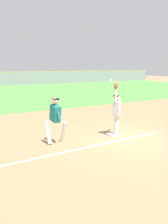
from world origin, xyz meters
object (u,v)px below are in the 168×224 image
Objects in this scene: fielder at (117,109)px; parked_car_green at (39,79)px; first_base at (113,134)px; runner at (55,117)px; parked_car_red at (4,80)px; baseball at (111,81)px.

fielder is 0.50× the size of parked_car_green.
first_base is 2.63m from runner.
parked_car_red reaches higher than first_base.
runner is 2.61m from baseball.
parked_car_green is (8.14, 28.94, -0.32)m from runner.
fielder reaches higher than first_base.
baseball is 29.92m from parked_car_green.
baseball is 0.02× the size of parked_car_red.
runner is (-2.54, 0.32, -0.12)m from fielder.
baseball is (2.23, -0.34, 1.31)m from runner.
baseball reaches higher than parked_car_green.
fielder reaches higher than parked_car_red.
baseball reaches higher than first_base.
parked_car_red and parked_car_green have the same top height.
first_base is 29.18m from parked_car_red.
fielder is at bearing -12.70° from runner.
baseball is (-0.31, -0.02, 1.19)m from fielder.
parked_car_red is at bearing -38.40° from fielder.
first_base is 29.72m from parked_car_green.
first_base is 0.22× the size of runner.
parked_car_green is (5.70, 29.17, 0.63)m from first_base.
first_base is 5.14× the size of baseball.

